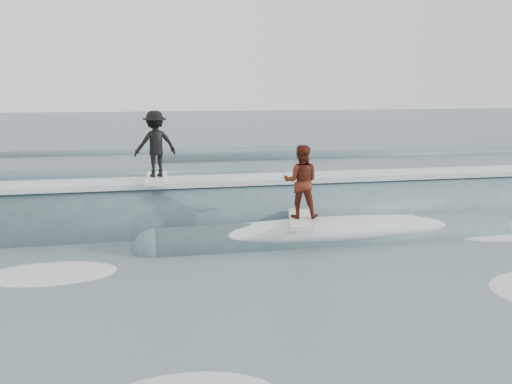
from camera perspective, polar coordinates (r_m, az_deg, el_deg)
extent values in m
plane|color=#41545F|center=(12.46, 2.85, -7.40)|extent=(160.00, 160.00, 0.00)
cylinder|color=#395861|center=(16.16, -0.74, -3.20)|extent=(21.39, 2.41, 2.41)
cylinder|color=#395861|center=(14.58, 7.95, -4.83)|extent=(9.00, 1.10, 1.10)
sphere|color=#395861|center=(13.75, -10.06, -5.84)|extent=(1.10, 1.10, 1.10)
sphere|color=#395861|center=(16.64, 22.72, -3.64)|extent=(1.10, 1.10, 1.10)
cube|color=white|center=(15.91, -0.75, 1.26)|extent=(18.00, 1.30, 0.14)
ellipsoid|color=white|center=(14.51, 7.98, -3.68)|extent=(7.60, 1.30, 0.60)
cube|color=silver|center=(15.60, -9.93, 1.37)|extent=(0.68, 2.03, 0.10)
imported|color=black|center=(15.48, -10.04, 4.77)|extent=(1.27, 0.92, 1.76)
cube|color=silver|center=(14.15, 4.47, -2.73)|extent=(1.02, 2.07, 0.10)
imported|color=#501A0F|center=(13.96, 4.53, 1.06)|extent=(1.04, 0.91, 1.80)
ellipsoid|color=white|center=(12.71, -19.94, -7.68)|extent=(3.17, 2.16, 0.10)
ellipsoid|color=white|center=(16.15, 22.95, -4.06)|extent=(1.97, 1.34, 0.10)
cylinder|color=#395861|center=(26.32, -23.93, 1.23)|extent=(22.00, 0.70, 0.70)
cylinder|color=#395861|center=(31.99, 9.85, 3.47)|extent=(22.00, 0.80, 0.80)
cylinder|color=#395861|center=(33.69, -13.63, 3.68)|extent=(22.00, 0.60, 0.60)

